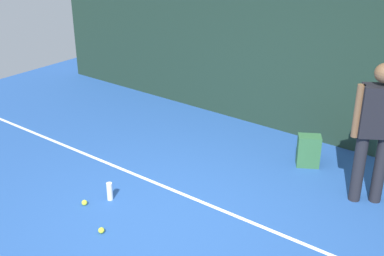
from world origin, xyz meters
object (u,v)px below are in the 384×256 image
at_px(tennis_ball_by_fence, 84,203).
at_px(backpack, 308,151).
at_px(water_bottle, 110,191).
at_px(tennis_ball_near_player, 101,230).
at_px(tennis_player, 376,126).

bearing_deg(tennis_ball_by_fence, backpack, 57.10).
height_order(backpack, water_bottle, backpack).
relative_size(backpack, tennis_ball_near_player, 6.67).
bearing_deg(water_bottle, tennis_player, 37.44).
bearing_deg(tennis_player, tennis_ball_by_fence, 7.97).
relative_size(tennis_player, water_bottle, 7.50).
bearing_deg(tennis_ball_by_fence, water_bottle, 60.87).
relative_size(tennis_ball_near_player, water_bottle, 0.29).
xyz_separation_m(backpack, water_bottle, (-1.49, -2.26, -0.10)).
distance_m(tennis_player, tennis_ball_by_fence, 3.47).
relative_size(backpack, tennis_ball_by_fence, 6.67).
relative_size(tennis_player, tennis_ball_by_fence, 25.76).
bearing_deg(tennis_ball_by_fence, tennis_player, 39.55).
distance_m(tennis_ball_near_player, tennis_ball_by_fence, 0.62).
xyz_separation_m(tennis_player, water_bottle, (-2.42, -1.86, -0.85)).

